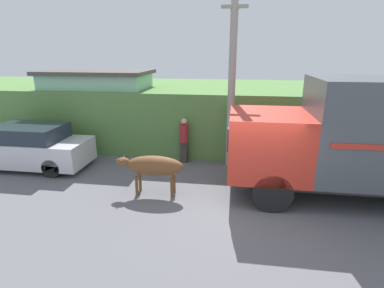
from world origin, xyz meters
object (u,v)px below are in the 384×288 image
object	(u,v)px
pedestrian_on_hill	(184,138)
utility_pole	(232,78)
parked_suv	(29,147)
cargo_truck	(374,137)
brown_cow	(153,166)

from	to	relation	value
pedestrian_on_hill	utility_pole	bearing A→B (deg)	-173.12
pedestrian_on_hill	utility_pole	xyz separation A→B (m)	(1.74, -0.07, 2.30)
parked_suv	utility_pole	xyz separation A→B (m)	(7.38, 1.26, 2.50)
utility_pole	pedestrian_on_hill	bearing A→B (deg)	177.84
cargo_truck	brown_cow	xyz separation A→B (m)	(-6.21, -0.52, -1.00)
brown_cow	parked_suv	world-z (taller)	parked_suv
parked_suv	brown_cow	bearing A→B (deg)	-18.29
cargo_truck	pedestrian_on_hill	world-z (taller)	cargo_truck
parked_suv	pedestrian_on_hill	world-z (taller)	pedestrian_on_hill
brown_cow	pedestrian_on_hill	size ratio (longest dim) A/B	1.18
brown_cow	pedestrian_on_hill	bearing A→B (deg)	84.82
parked_suv	utility_pole	distance (m)	7.89
brown_cow	cargo_truck	bearing A→B (deg)	8.73
brown_cow	utility_pole	world-z (taller)	utility_pole
cargo_truck	pedestrian_on_hill	distance (m)	6.26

